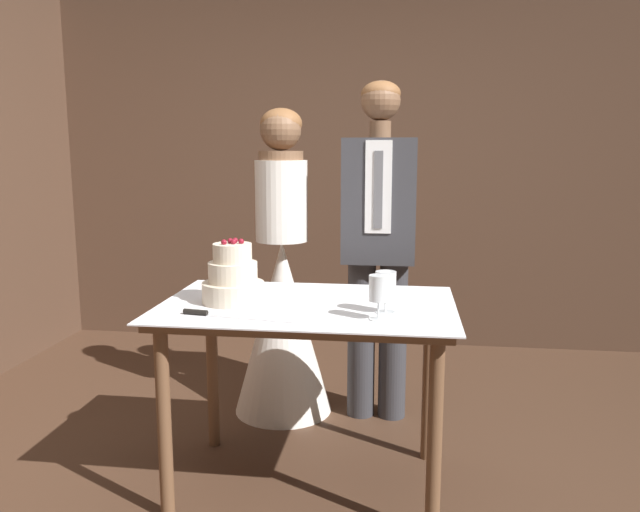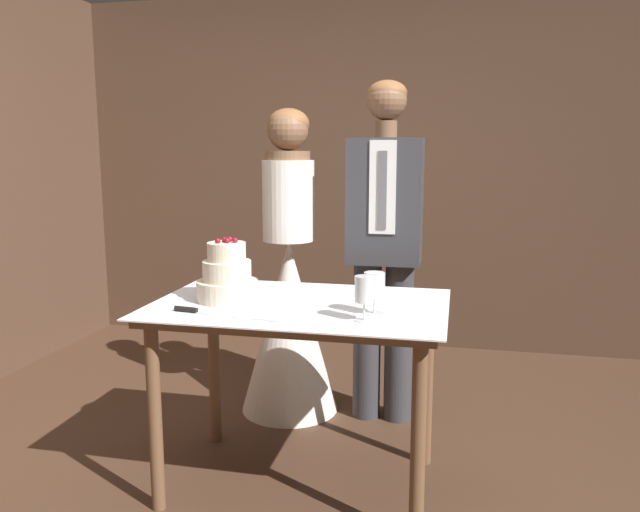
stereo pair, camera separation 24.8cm
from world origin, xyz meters
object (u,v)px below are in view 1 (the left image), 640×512
Objects in this scene: tiered_cake at (233,279)px; groom at (379,237)px; cake_table at (308,328)px; bride at (282,303)px; wine_glass_near at (379,289)px; wine_glass_middle at (386,286)px; cake_knife at (216,315)px.

groom reaches higher than tiered_cake.
bride reaches higher than cake_table.
cake_table is 0.43m from wine_glass_near.
groom reaches higher than cake_table.
wine_glass_near is 1.03× the size of wine_glass_middle.
tiered_cake is 0.85m from bride.
cake_table is 0.73× the size of bride.
wine_glass_near is 0.10× the size of groom.
cake_table is 0.40m from wine_glass_middle.
bride is at bearing 179.93° from groom.
wine_glass_near is (0.30, -0.21, 0.22)m from cake_table.
cake_table is at bearing -108.61° from groom.
wine_glass_middle is at bearing -85.76° from groom.
groom reaches higher than cake_knife.
groom is at bearing 54.06° from tiered_cake.
bride is at bearing 119.69° from wine_glass_near.
wine_glass_near is 1.18m from bride.
groom reaches higher than wine_glass_near.
wine_glass_near is at bearing -17.54° from tiered_cake.
cake_knife is 1.19m from groom.
wine_glass_near is (0.62, 0.04, 0.11)m from cake_knife.
cake_knife is at bearing -167.20° from wine_glass_middle.
cake_table is 7.15× the size of wine_glass_near.
wine_glass_near is (0.62, -0.19, 0.02)m from tiered_cake.
bride is (0.06, 1.03, -0.21)m from cake_knife.
cake_table is at bearing 144.86° from wine_glass_near.
wine_glass_middle is 0.09× the size of groom.
bride reaches higher than wine_glass_middle.
groom is at bearing 69.29° from cake_knife.
groom is at bearing 94.24° from wine_glass_middle.
wine_glass_middle is at bearing -56.31° from bride.
wine_glass_middle is (0.64, 0.15, 0.10)m from cake_knife.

